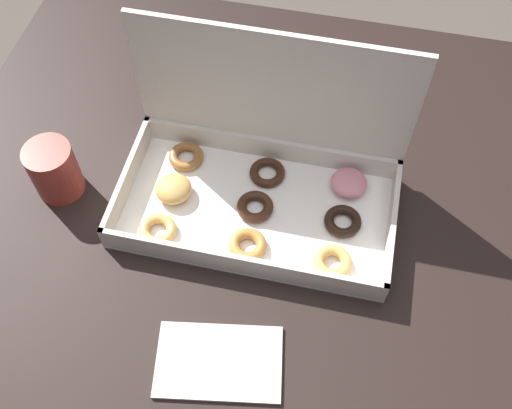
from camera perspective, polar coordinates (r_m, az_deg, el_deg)
ground_plane at (r=1.57m, az=-0.46°, el=-15.32°), size 8.00×8.00×0.00m
dining_table at (r=0.99m, az=-0.70°, el=-4.48°), size 1.03×0.99×0.71m
donut_box at (r=0.89m, az=0.48°, el=3.27°), size 0.42×0.23×0.26m
coffee_mug at (r=0.96m, az=-18.61°, el=3.35°), size 0.07×0.07×0.09m
paper_napkin at (r=0.82m, az=-3.55°, el=-14.72°), size 0.18×0.13×0.01m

